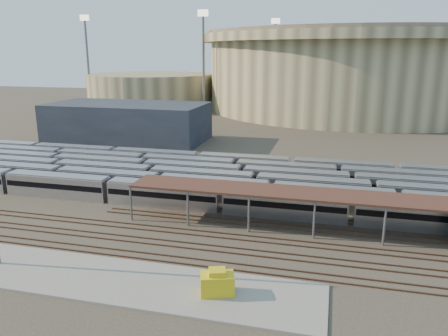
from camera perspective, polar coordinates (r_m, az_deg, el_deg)
ground at (r=60.66m, az=-5.61°, el=-7.90°), size 420.00×420.00×0.00m
apron at (r=50.46m, az=-17.09°, el=-13.39°), size 50.00×9.00×0.20m
subway_trains at (r=76.60m, az=-0.74°, el=-1.49°), size 127.53×23.90×3.60m
inspection_shed at (r=59.45m, az=16.08°, el=-3.79°), size 60.30×6.00×5.30m
empty_tracks at (r=56.36m, az=-7.35°, el=-9.71°), size 170.00×9.62×0.18m
stadium at (r=192.64m, az=16.34°, el=12.30°), size 124.00×124.00×32.50m
secondary_arena at (r=199.66m, az=-9.34°, el=10.05°), size 56.00×56.00×14.00m
service_building at (r=121.85m, az=-12.48°, el=5.89°), size 42.00×20.00×10.00m
floodlight_0 at (r=169.81m, az=-2.70°, el=14.00°), size 4.00×1.00×38.40m
floodlight_1 at (r=201.61m, az=-17.39°, el=13.51°), size 4.00×1.00×38.40m
floodlight_3 at (r=214.48m, az=6.62°, el=14.12°), size 4.00×1.00×38.40m
yellow_equipment at (r=44.77m, az=-0.89°, el=-14.87°), size 3.79×3.00×2.07m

